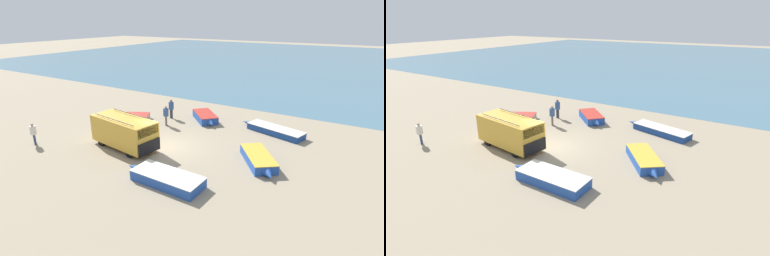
% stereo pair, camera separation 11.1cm
% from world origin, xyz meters
% --- Properties ---
extents(ground_plane, '(200.00, 200.00, 0.00)m').
position_xyz_m(ground_plane, '(0.00, 0.00, 0.00)').
color(ground_plane, gray).
extents(sea_water, '(120.00, 80.00, 0.01)m').
position_xyz_m(sea_water, '(0.00, 52.00, 0.00)').
color(sea_water, '#477084').
rests_on(sea_water, ground_plane).
extents(parked_van, '(5.22, 2.60, 2.29)m').
position_xyz_m(parked_van, '(-2.43, -1.36, 1.19)').
color(parked_van, gold).
rests_on(parked_van, ground_plane).
extents(fishing_rowboat_0, '(4.98, 1.74, 0.61)m').
position_xyz_m(fishing_rowboat_0, '(2.86, -3.78, 0.30)').
color(fishing_rowboat_0, '#234CA3').
rests_on(fishing_rowboat_0, ground_plane).
extents(fishing_rowboat_1, '(4.65, 3.23, 0.52)m').
position_xyz_m(fishing_rowboat_1, '(-6.66, 3.10, 0.26)').
color(fishing_rowboat_1, '#ADA89E').
rests_on(fishing_rowboat_1, ground_plane).
extents(fishing_rowboat_2, '(3.44, 3.38, 0.66)m').
position_xyz_m(fishing_rowboat_2, '(-0.49, 6.66, 0.33)').
color(fishing_rowboat_2, '#234CA3').
rests_on(fishing_rowboat_2, ground_plane).
extents(fishing_rowboat_3, '(3.33, 3.93, 0.61)m').
position_xyz_m(fishing_rowboat_3, '(6.43, 1.14, 0.31)').
color(fishing_rowboat_3, '#234CA3').
rests_on(fishing_rowboat_3, ground_plane).
extents(fishing_rowboat_4, '(5.51, 2.52, 0.52)m').
position_xyz_m(fishing_rowboat_4, '(5.58, 6.82, 0.26)').
color(fishing_rowboat_4, navy).
rests_on(fishing_rowboat_4, ground_plane).
extents(fisherman_0, '(0.46, 0.46, 1.74)m').
position_xyz_m(fisherman_0, '(-3.48, 5.66, 1.04)').
color(fisherman_0, '#38383D').
rests_on(fisherman_0, ground_plane).
extents(fisherman_1, '(0.42, 0.42, 1.59)m').
position_xyz_m(fisherman_1, '(-8.34, -4.39, 0.95)').
color(fisherman_1, navy).
rests_on(fisherman_1, ground_plane).
extents(fisherman_2, '(0.45, 0.45, 1.71)m').
position_xyz_m(fisherman_2, '(-2.73, 3.85, 1.02)').
color(fisherman_2, '#5B564C').
rests_on(fisherman_2, ground_plane).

